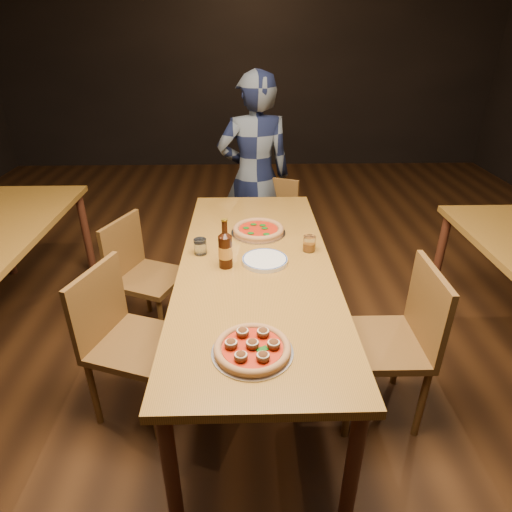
{
  "coord_description": "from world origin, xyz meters",
  "views": [
    {
      "loc": [
        -0.05,
        -1.97,
        1.84
      ],
      "look_at": [
        0.0,
        -0.05,
        0.82
      ],
      "focal_mm": 30.0,
      "sensor_mm": 36.0,
      "label": 1
    }
  ],
  "objects_px": {
    "table_main": "(256,275)",
    "chair_end": "(267,231)",
    "plate_stack": "(265,260)",
    "chair_main_sw": "(150,278)",
    "chair_main_nw": "(136,343)",
    "pizza_meatball": "(252,348)",
    "amber_glass": "(309,244)",
    "diner": "(255,177)",
    "pizza_margherita": "(258,230)",
    "beer_bottle": "(225,251)",
    "water_glass": "(200,246)",
    "chair_main_e": "(381,342)"
  },
  "relations": [
    {
      "from": "table_main",
      "to": "chair_end",
      "type": "xyz_separation_m",
      "value": [
        0.12,
        1.13,
        -0.26
      ]
    },
    {
      "from": "plate_stack",
      "to": "chair_end",
      "type": "bearing_deg",
      "value": 86.51
    },
    {
      "from": "chair_main_sw",
      "to": "chair_end",
      "type": "relative_size",
      "value": 0.99
    },
    {
      "from": "chair_main_nw",
      "to": "plate_stack",
      "type": "relative_size",
      "value": 3.61
    },
    {
      "from": "pizza_meatball",
      "to": "amber_glass",
      "type": "relative_size",
      "value": 3.62
    },
    {
      "from": "chair_end",
      "to": "diner",
      "type": "bearing_deg",
      "value": 138.69
    },
    {
      "from": "pizza_meatball",
      "to": "pizza_margherita",
      "type": "bearing_deg",
      "value": 87.03
    },
    {
      "from": "chair_main_nw",
      "to": "pizza_margherita",
      "type": "distance_m",
      "value": 0.96
    },
    {
      "from": "pizza_meatball",
      "to": "table_main",
      "type": "bearing_deg",
      "value": 87.49
    },
    {
      "from": "chair_end",
      "to": "chair_main_sw",
      "type": "bearing_deg",
      "value": -115.77
    },
    {
      "from": "table_main",
      "to": "pizza_meatball",
      "type": "bearing_deg",
      "value": -92.51
    },
    {
      "from": "plate_stack",
      "to": "chair_main_nw",
      "type": "bearing_deg",
      "value": -158.5
    },
    {
      "from": "pizza_margherita",
      "to": "beer_bottle",
      "type": "distance_m",
      "value": 0.45
    },
    {
      "from": "water_glass",
      "to": "amber_glass",
      "type": "xyz_separation_m",
      "value": [
        0.6,
        0.02,
        0.0
      ]
    },
    {
      "from": "water_glass",
      "to": "plate_stack",
      "type": "bearing_deg",
      "value": -17.51
    },
    {
      "from": "pizza_margherita",
      "to": "chair_main_sw",
      "type": "bearing_deg",
      "value": 175.62
    },
    {
      "from": "chair_end",
      "to": "amber_glass",
      "type": "xyz_separation_m",
      "value": [
        0.18,
        -0.99,
        0.37
      ]
    },
    {
      "from": "chair_end",
      "to": "diner",
      "type": "xyz_separation_m",
      "value": [
        -0.09,
        0.19,
        0.38
      ]
    },
    {
      "from": "chair_main_nw",
      "to": "beer_bottle",
      "type": "xyz_separation_m",
      "value": [
        0.46,
        0.22,
        0.41
      ]
    },
    {
      "from": "chair_main_e",
      "to": "chair_main_nw",
      "type": "bearing_deg",
      "value": -91.86
    },
    {
      "from": "chair_main_sw",
      "to": "beer_bottle",
      "type": "height_order",
      "value": "beer_bottle"
    },
    {
      "from": "table_main",
      "to": "beer_bottle",
      "type": "height_order",
      "value": "beer_bottle"
    },
    {
      "from": "chair_end",
      "to": "pizza_meatball",
      "type": "relative_size",
      "value": 2.66
    },
    {
      "from": "amber_glass",
      "to": "chair_main_e",
      "type": "bearing_deg",
      "value": -53.25
    },
    {
      "from": "pizza_margherita",
      "to": "diner",
      "type": "xyz_separation_m",
      "value": [
        0.0,
        0.94,
        0.03
      ]
    },
    {
      "from": "diner",
      "to": "chair_main_e",
      "type": "bearing_deg",
      "value": 101.99
    },
    {
      "from": "beer_bottle",
      "to": "chair_main_nw",
      "type": "bearing_deg",
      "value": -154.19
    },
    {
      "from": "chair_main_nw",
      "to": "diner",
      "type": "xyz_separation_m",
      "value": [
        0.64,
        1.57,
        0.37
      ]
    },
    {
      "from": "amber_glass",
      "to": "table_main",
      "type": "bearing_deg",
      "value": -155.37
    },
    {
      "from": "chair_end",
      "to": "pizza_margherita",
      "type": "distance_m",
      "value": 0.83
    },
    {
      "from": "chair_main_sw",
      "to": "pizza_margherita",
      "type": "xyz_separation_m",
      "value": [
        0.7,
        -0.05,
        0.36
      ]
    },
    {
      "from": "beer_bottle",
      "to": "plate_stack",
      "type": "bearing_deg",
      "value": 10.89
    },
    {
      "from": "table_main",
      "to": "pizza_meatball",
      "type": "height_order",
      "value": "pizza_meatball"
    },
    {
      "from": "pizza_meatball",
      "to": "water_glass",
      "type": "xyz_separation_m",
      "value": [
        -0.27,
        0.82,
        0.02
      ]
    },
    {
      "from": "pizza_margherita",
      "to": "water_glass",
      "type": "distance_m",
      "value": 0.42
    },
    {
      "from": "table_main",
      "to": "plate_stack",
      "type": "bearing_deg",
      "value": 10.31
    },
    {
      "from": "plate_stack",
      "to": "diner",
      "type": "height_order",
      "value": "diner"
    },
    {
      "from": "plate_stack",
      "to": "water_glass",
      "type": "height_order",
      "value": "water_glass"
    },
    {
      "from": "chair_main_nw",
      "to": "chair_end",
      "type": "relative_size",
      "value": 1.04
    },
    {
      "from": "chair_main_nw",
      "to": "chair_end",
      "type": "bearing_deg",
      "value": -8.81
    },
    {
      "from": "plate_stack",
      "to": "amber_glass",
      "type": "bearing_deg",
      "value": 27.09
    },
    {
      "from": "chair_main_sw",
      "to": "plate_stack",
      "type": "height_order",
      "value": "chair_main_sw"
    },
    {
      "from": "chair_main_nw",
      "to": "chair_end",
      "type": "xyz_separation_m",
      "value": [
        0.73,
        1.38,
        -0.02
      ]
    },
    {
      "from": "chair_main_e",
      "to": "plate_stack",
      "type": "relative_size",
      "value": 3.76
    },
    {
      "from": "plate_stack",
      "to": "diner",
      "type": "distance_m",
      "value": 1.31
    },
    {
      "from": "diner",
      "to": "chair_main_sw",
      "type": "bearing_deg",
      "value": 43.19
    },
    {
      "from": "chair_end",
      "to": "water_glass",
      "type": "relative_size",
      "value": 9.65
    },
    {
      "from": "pizza_margherita",
      "to": "water_glass",
      "type": "relative_size",
      "value": 3.79
    },
    {
      "from": "plate_stack",
      "to": "beer_bottle",
      "type": "distance_m",
      "value": 0.22
    },
    {
      "from": "chair_main_e",
      "to": "amber_glass",
      "type": "distance_m",
      "value": 0.64
    }
  ]
}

